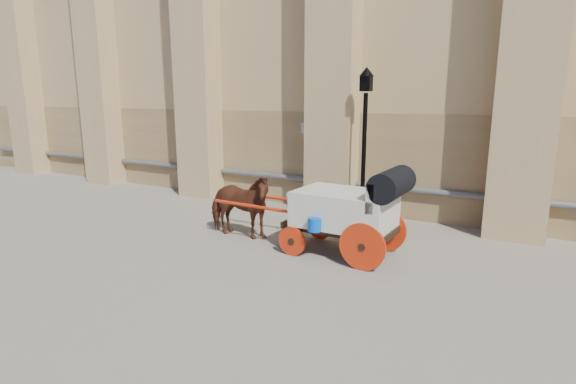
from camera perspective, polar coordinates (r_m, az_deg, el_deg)
The scene contains 5 objects.
ground at distance 10.22m, azimuth 2.32°, elevation -7.85°, with size 90.00×90.00×0.00m, color slate.
horse at distance 11.23m, azimuth -6.28°, elevation -1.70°, with size 0.88×1.94×1.64m, color #552D1B.
carriage at distance 9.91m, azimuth 7.98°, elevation -2.01°, with size 4.65×1.66×2.02m.
street_lamp at distance 12.28m, azimuth 9.65°, elevation 6.21°, with size 0.40×0.40×4.22m.
drain_grate_near at distance 10.35m, azimuth 0.82°, elevation -7.53°, with size 0.32×0.32×0.01m, color black.
Camera 1 is at (4.33, -8.57, 3.50)m, focal length 28.00 mm.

